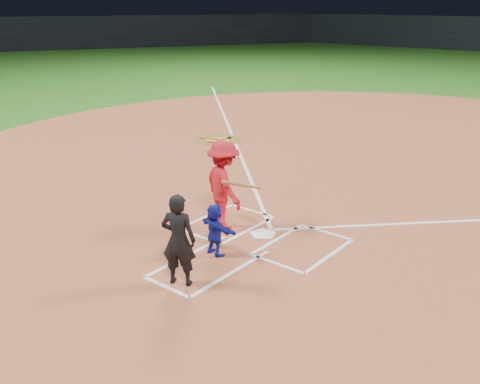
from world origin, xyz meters
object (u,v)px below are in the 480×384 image
Objects in this scene: home_plate at (263,234)px; batter_at_plate at (224,185)px; umpire at (179,240)px; on_deck_circle at (217,140)px; catcher at (215,230)px.

batter_at_plate is (-0.88, -0.23, 0.95)m from home_plate.
umpire reaches higher than home_plate.
catcher reaches higher than on_deck_circle.
batter_at_plate is at bearing -46.21° from catcher.
on_deck_circle is 0.89× the size of batter_at_plate.
batter_at_plate is (5.14, -5.72, 0.95)m from on_deck_circle.
catcher reaches higher than home_plate.
on_deck_circle is at bearing 131.97° from batter_at_plate.
on_deck_circle is at bearing -77.26° from umpire.
batter_at_plate is at bearing -91.82° from umpire.
on_deck_circle is at bearing -38.49° from catcher.
catcher is 1.38m from batter_at_plate.
umpire is at bearing 112.81° from catcher.
home_plate is 0.58× the size of catcher.
on_deck_circle is 7.75m from batter_at_plate.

